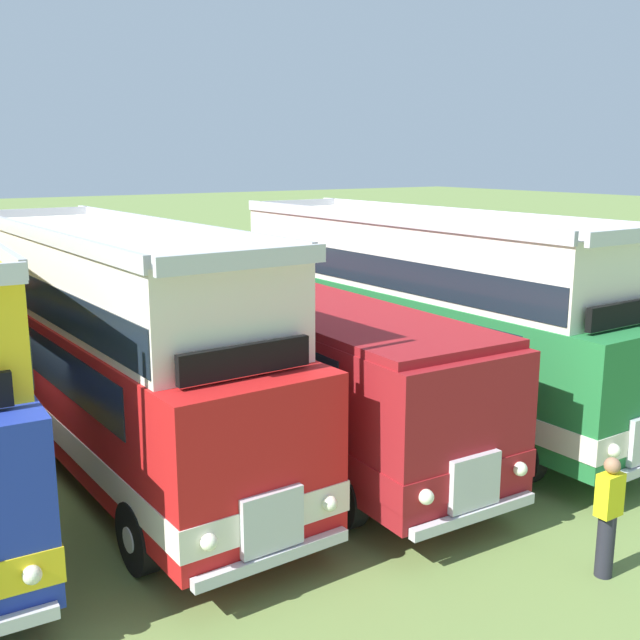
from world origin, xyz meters
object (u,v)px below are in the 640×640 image
Objects in this scene: bus_fifth_in_row at (284,354)px; marshal_person at (608,516)px; bus_sixth_in_row at (416,307)px; bus_fourth_in_row at (112,342)px.

marshal_person is (0.90, -7.01, -0.87)m from bus_fifth_in_row.
bus_sixth_in_row is at bearing -1.90° from bus_fifth_in_row.
bus_fourth_in_row and bus_sixth_in_row have the same top height.
bus_fifth_in_row is 0.98× the size of bus_sixth_in_row.
bus_fourth_in_row is 8.74m from marshal_person.
bus_fourth_in_row is 3.44m from bus_fifth_in_row.
bus_sixth_in_row is 7.47m from marshal_person.
bus_fourth_in_row is 0.97× the size of bus_fifth_in_row.
marshal_person is (-2.45, -6.90, -1.48)m from bus_sixth_in_row.
bus_fourth_in_row reaches higher than bus_fifth_in_row.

